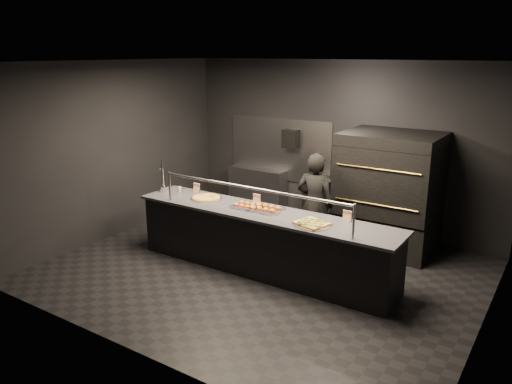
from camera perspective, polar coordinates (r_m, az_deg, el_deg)
room at (r=7.04m, az=0.85°, el=2.34°), size 6.04×6.00×3.00m
service_counter at (r=7.30m, az=0.77°, el=-5.66°), size 4.10×0.78×1.37m
pizza_oven at (r=8.30m, az=14.96°, el=0.11°), size 1.50×1.23×1.91m
prep_shelf at (r=9.98m, az=0.20°, el=0.19°), size 1.20×0.35×0.90m
towel_dispenser at (r=9.44m, az=4.02°, el=6.10°), size 0.30×0.20×0.35m
fire_extinguisher at (r=9.30m, az=6.94°, el=2.79°), size 0.14×0.14×0.51m
beer_tap at (r=8.29m, az=-10.58°, el=1.15°), size 0.14×0.21×0.55m
round_pizza at (r=7.80m, az=-5.70°, el=-0.67°), size 0.50×0.50×0.03m
slider_tray_a at (r=7.32m, az=-1.00°, el=-1.60°), size 0.50×0.43×0.07m
slider_tray_b at (r=7.20m, az=1.09°, el=-1.89°), size 0.53×0.43×0.08m
square_pizza at (r=6.65m, az=6.42°, el=-3.61°), size 0.51×0.51×0.05m
condiment_jar at (r=8.21m, az=-8.60°, el=0.27°), size 0.13×0.05×0.09m
tent_cards at (r=7.45m, az=0.71°, el=-0.90°), size 2.75×0.04×0.15m
trash_bin at (r=9.17m, az=6.94°, el=-1.34°), size 0.54×0.54×0.90m
worker at (r=7.89m, az=6.73°, el=-1.39°), size 0.65×0.48×1.64m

